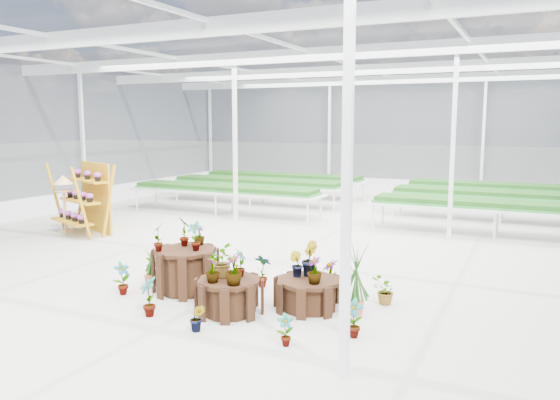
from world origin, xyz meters
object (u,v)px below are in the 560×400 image
at_px(plinth_low, 308,294).
at_px(plinth_tall, 186,270).
at_px(plinth_mid, 229,296).
at_px(bird_table, 64,204).
at_px(shelf_rack, 82,199).

bearing_deg(plinth_low, plinth_tall, -177.40).
height_order(plinth_mid, bird_table, bird_table).
distance_m(plinth_mid, shelf_rack, 7.37).
bearing_deg(plinth_tall, plinth_low, 2.60).
distance_m(plinth_tall, shelf_rack, 6.03).
height_order(plinth_tall, bird_table, bird_table).
bearing_deg(plinth_mid, plinth_tall, 153.43).
bearing_deg(bird_table, plinth_low, -36.51).
height_order(plinth_tall, plinth_mid, plinth_tall).
xyz_separation_m(plinth_tall, plinth_mid, (1.20, -0.60, -0.11)).
relative_size(shelf_rack, bird_table, 1.21).
xyz_separation_m(shelf_rack, bird_table, (-0.54, -0.07, -0.16)).
xyz_separation_m(plinth_tall, plinth_low, (2.20, 0.10, -0.14)).
height_order(plinth_low, bird_table, bird_table).
height_order(plinth_mid, shelf_rack, shelf_rack).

